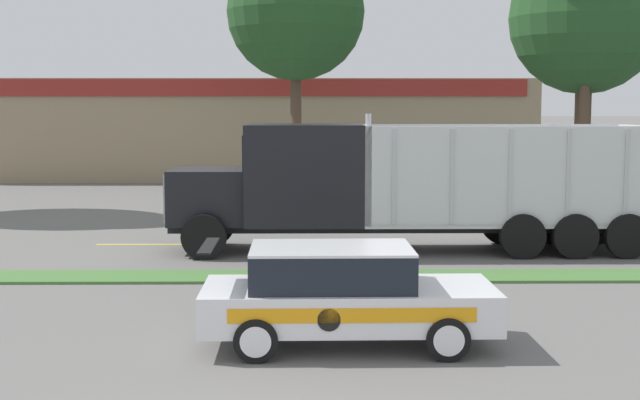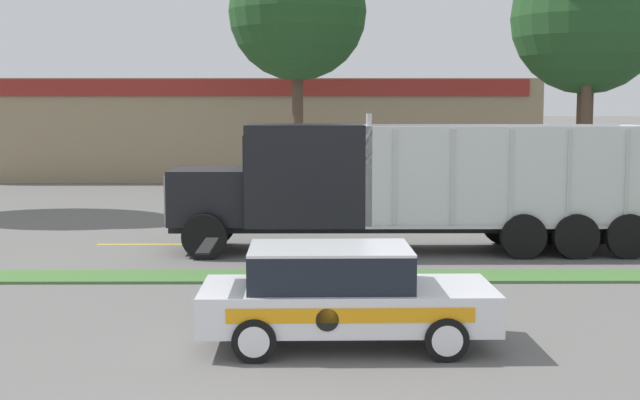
# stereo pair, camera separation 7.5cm
# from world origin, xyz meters

# --- Properties ---
(grass_verge) EXTENTS (120.00, 1.33, 0.06)m
(grass_verge) POSITION_xyz_m (0.00, 10.14, 0.03)
(grass_verge) COLOR #477538
(grass_verge) RESTS_ON ground_plane
(centre_line_3) EXTENTS (2.40, 0.14, 0.01)m
(centre_line_3) POSITION_xyz_m (-3.82, 14.80, 0.00)
(centre_line_3) COLOR yellow
(centre_line_3) RESTS_ON ground_plane
(centre_line_4) EXTENTS (2.40, 0.14, 0.01)m
(centre_line_4) POSITION_xyz_m (1.58, 14.80, 0.00)
(centre_line_4) COLOR yellow
(centre_line_4) RESTS_ON ground_plane
(centre_line_5) EXTENTS (2.40, 0.14, 0.01)m
(centre_line_5) POSITION_xyz_m (6.98, 14.80, 0.00)
(centre_line_5) COLOR yellow
(centre_line_5) RESTS_ON ground_plane
(dump_truck_lead) EXTENTS (11.85, 2.63, 3.49)m
(dump_truck_lead) POSITION_xyz_m (1.94, 13.67, 1.63)
(dump_truck_lead) COLOR black
(dump_truck_lead) RESTS_ON ground_plane
(rally_car) EXTENTS (4.50, 2.08, 1.57)m
(rally_car) POSITION_xyz_m (1.18, 4.75, 0.80)
(rally_car) COLOR white
(rally_car) RESTS_ON ground_plane
(store_building_backdrop) EXTENTS (28.54, 12.10, 4.97)m
(store_building_backdrop) POSITION_xyz_m (-2.59, 39.62, 2.49)
(store_building_backdrop) COLOR #9E896B
(store_building_backdrop) RESTS_ON ground_plane
(tree_behind_centre) EXTENTS (5.67, 5.67, 11.19)m
(tree_behind_centre) POSITION_xyz_m (10.97, 24.84, 7.48)
(tree_behind_centre) COLOR brown
(tree_behind_centre) RESTS_ON ground_plane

